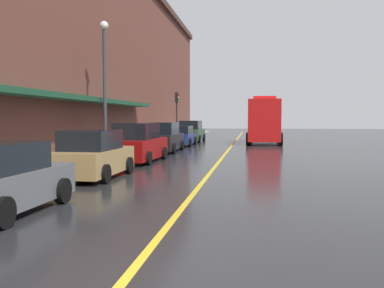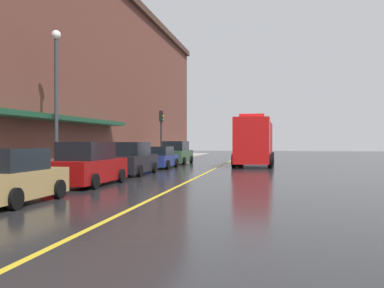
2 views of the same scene
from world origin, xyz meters
TOP-DOWN VIEW (x-y plane):
  - ground_plane at (0.00, 25.00)m, footprint 112.00×112.00m
  - sidewalk_left at (-6.20, 25.00)m, footprint 2.40×70.00m
  - lane_center_stripe at (0.00, 25.00)m, footprint 0.16×70.00m
  - brick_building_left at (-13.13, 23.99)m, footprint 12.64×64.00m
  - parked_car_1 at (-4.02, 9.58)m, footprint 2.06×4.18m
  - parked_car_2 at (-3.92, 15.27)m, footprint 2.16×4.78m
  - parked_car_3 at (-3.97, 21.53)m, footprint 2.02×4.86m
  - parked_car_4 at (-3.90, 27.64)m, footprint 2.06×4.17m
  - parked_car_5 at (-3.93, 33.39)m, footprint 2.18×4.77m
  - fire_truck at (2.56, 31.67)m, footprint 2.99×7.82m
  - parking_meter_0 at (-5.35, 19.00)m, footprint 0.14×0.18m
  - parking_meter_1 at (-5.35, 34.89)m, footprint 0.14×0.18m
  - street_lamp_left at (-5.95, 16.33)m, footprint 0.44×0.44m
  - traffic_light_near at (-5.29, 33.66)m, footprint 0.38×0.36m

SIDE VIEW (x-z plane):
  - ground_plane at x=0.00m, z-range 0.00..0.00m
  - lane_center_stripe at x=0.00m, z-range 0.00..0.01m
  - sidewalk_left at x=-6.20m, z-range 0.00..0.15m
  - parked_car_4 at x=-3.90m, z-range -0.04..1.49m
  - parked_car_1 at x=-4.02m, z-range -0.06..1.66m
  - parked_car_3 at x=-3.97m, z-range -0.07..1.80m
  - parked_car_5 at x=-3.93m, z-range -0.07..1.83m
  - parked_car_2 at x=-3.92m, z-range -0.07..1.83m
  - parking_meter_0 at x=-5.35m, z-range 0.39..1.72m
  - parking_meter_1 at x=-5.35m, z-range 0.39..1.72m
  - fire_truck at x=2.56m, z-range -0.09..3.74m
  - traffic_light_near at x=-5.29m, z-range 1.01..5.31m
  - street_lamp_left at x=-5.95m, z-range 0.93..7.87m
  - brick_building_left at x=-13.13m, z-range 0.01..13.79m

